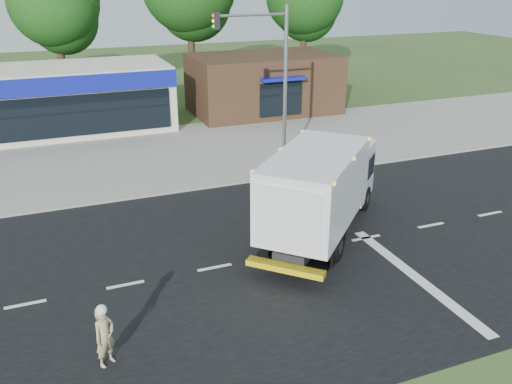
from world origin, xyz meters
TOP-DOWN VIEW (x-y plane):
  - ground at (0.00, 0.00)m, footprint 120.00×120.00m
  - road_asphalt at (0.00, 0.00)m, footprint 60.00×14.00m
  - sidewalk at (0.00, 8.20)m, footprint 60.00×2.40m
  - parking_apron at (0.00, 14.00)m, footprint 60.00×9.00m
  - lane_markings at (1.35, -1.35)m, footprint 55.20×7.00m
  - ems_box_truck at (1.48, 0.90)m, footprint 7.41×7.49m
  - emergency_worker at (-7.01, -3.63)m, footprint 0.73×0.68m
  - retail_strip_mall at (-9.00, 19.93)m, footprint 18.00×6.20m
  - brown_storefront at (7.00, 19.98)m, footprint 10.00×6.70m
  - traffic_signal_pole at (2.35, 7.60)m, footprint 3.51×0.25m
  - background_trees at (-0.85, 28.16)m, footprint 36.77×7.39m

SIDE VIEW (x-z plane):
  - ground at x=0.00m, z-range 0.00..0.00m
  - road_asphalt at x=0.00m, z-range -0.01..0.01m
  - parking_apron at x=0.00m, z-range 0.00..0.02m
  - lane_markings at x=1.35m, z-range 0.01..0.02m
  - sidewalk at x=0.00m, z-range 0.00..0.12m
  - emergency_worker at x=-7.01m, z-range -0.01..1.76m
  - brown_storefront at x=7.00m, z-range 0.00..4.00m
  - retail_strip_mall at x=-9.00m, z-range 0.01..4.01m
  - ems_box_truck at x=1.48m, z-range 0.27..3.85m
  - traffic_signal_pole at x=2.35m, z-range 0.92..8.92m
  - background_trees at x=-0.85m, z-range 1.33..13.43m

